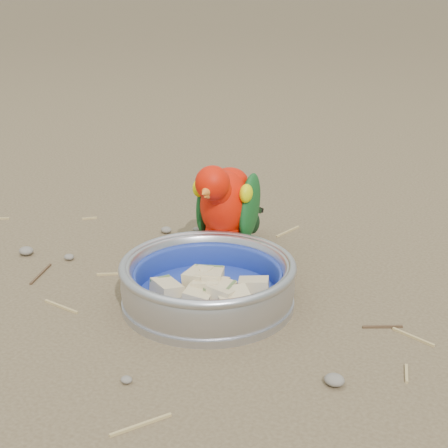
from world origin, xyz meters
The scene contains 6 objects.
ground centered at (0.00, 0.00, 0.00)m, with size 60.00×60.00×0.00m, color brown.
food_bowl centered at (0.07, 0.08, 0.01)m, with size 0.23×0.23×0.02m, color #B2B2BA.
bowl_wall centered at (0.07, 0.08, 0.04)m, with size 0.23×0.23×0.04m, color #B2B2BA, non-canonical shape.
fruit_wedges centered at (0.07, 0.08, 0.03)m, with size 0.14×0.14×0.03m, color #D4BC88, non-canonical shape.
lory_parrot centered at (0.02, 0.22, 0.08)m, with size 0.09×0.19×0.16m, color red, non-canonical shape.
ground_debris centered at (-0.02, 0.09, 0.00)m, with size 0.90×0.80×0.01m, color tan, non-canonical shape.
Camera 1 is at (0.48, -0.62, 0.42)m, focal length 55.00 mm.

